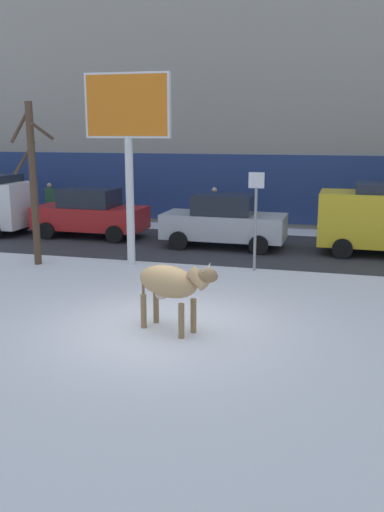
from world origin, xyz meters
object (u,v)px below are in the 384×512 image
billboard (128,118)px  car_red_sedan (90,213)px  car_silver_sedan (224,221)px  pedestrian_far_left (214,208)px  street_sign (256,213)px  pedestrian_near_billboard (50,202)px  bare_tree_left_lot (33,179)px  cow_tan (171,283)px

billboard → car_red_sedan: size_ratio=1.32×
car_silver_sedan → pedestrian_far_left: size_ratio=2.44×
car_silver_sedan → street_sign: size_ratio=1.50×
billboard → pedestrian_far_left: (1.10, 6.48, -3.43)m
pedestrian_near_billboard → bare_tree_left_lot: bare_tree_left_lot is taller
pedestrian_near_billboard → street_sign: bearing=-32.2°
cow_tan → street_sign: bearing=80.9°
cow_tan → bare_tree_left_lot: bearing=141.4°
street_sign → cow_tan: bearing=-99.1°
car_red_sedan → car_silver_sedan: bearing=-6.1°
cow_tan → street_sign: street_sign is taller
pedestrian_near_billboard → street_sign: size_ratio=0.61×
car_red_sedan → pedestrian_near_billboard: 4.20m
pedestrian_far_left → car_red_sedan: bearing=-147.1°
car_red_sedan → car_silver_sedan: size_ratio=1.00×
pedestrian_far_left → street_sign: (2.63, -6.31, 0.79)m
car_red_sedan → pedestrian_far_left: size_ratio=2.44×
car_red_sedan → cow_tan: bearing=-56.3°
pedestrian_far_left → bare_tree_left_lot: 8.33m
street_sign → pedestrian_near_billboard: bearing=147.8°
cow_tan → car_silver_sedan: (-0.68, 8.39, -0.09)m
billboard → pedestrian_near_billboard: 9.66m
billboard → car_silver_sedan: (2.18, 3.20, -3.41)m
cow_tan → pedestrian_far_left: (-1.77, 11.67, -0.11)m
car_red_sedan → car_silver_sedan: same height
car_red_sedan → car_silver_sedan: 5.31m
cow_tan → billboard: billboard is taller
street_sign → car_red_sedan: bearing=152.2°
car_red_sedan → billboard: bearing=-50.5°
cow_tan → car_silver_sedan: 8.42m
pedestrian_near_billboard → car_silver_sedan: bearing=-21.1°
cow_tan → pedestrian_near_billboard: (-9.16, 11.67, -0.11)m
pedestrian_far_left → bare_tree_left_lot: bearing=-118.1°
street_sign → billboard: bearing=-177.5°
car_silver_sedan → pedestrian_far_left: 3.45m
billboard → street_sign: size_ratio=1.97×
pedestrian_near_billboard → bare_tree_left_lot: 8.20m
pedestrian_far_left → street_sign: 6.89m
cow_tan → bare_tree_left_lot: (-5.62, 4.48, 1.57)m
cow_tan → car_red_sedan: size_ratio=0.45×
cow_tan → car_red_sedan: car_red_sedan is taller
car_red_sedan → car_silver_sedan: (5.28, -0.56, 0.00)m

